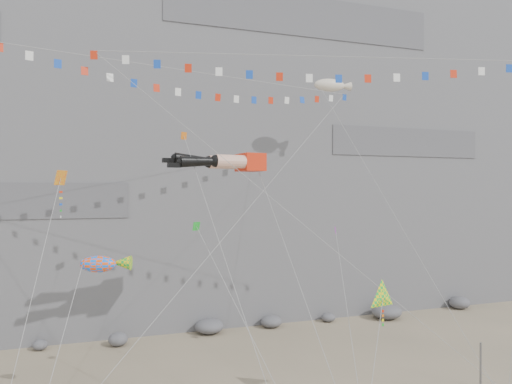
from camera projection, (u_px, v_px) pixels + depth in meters
cliff at (178, 88)px, 58.87m from camera, size 80.00×28.00×50.00m
talus_boulders at (209, 327)px, 44.78m from camera, size 60.00×3.00×1.20m
anchor_pole_right at (481, 375)px, 29.47m from camera, size 0.12×0.12×3.84m
legs_kite at (225, 162)px, 33.89m from camera, size 7.17×14.59×19.95m
flag_banner_upper at (208, 74)px, 36.91m from camera, size 26.93×17.71×28.49m
flag_banner_lower at (324, 57)px, 32.92m from camera, size 28.78×9.33×24.60m
harlequin_kite at (61, 179)px, 27.71m from camera, size 3.76×7.83×15.39m
fish_windsock at (98, 264)px, 27.63m from camera, size 5.24×8.21×11.77m
delta_kite at (383, 298)px, 28.61m from camera, size 5.75×5.50×9.50m
blimp_windsock at (330, 86)px, 44.02m from camera, size 6.40×15.33×26.77m
small_kite_a at (185, 141)px, 33.99m from camera, size 2.83×15.04×22.04m
small_kite_b at (336, 233)px, 36.32m from camera, size 5.55×12.85×16.41m
small_kite_c at (198, 229)px, 30.51m from camera, size 3.96×11.21×15.31m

